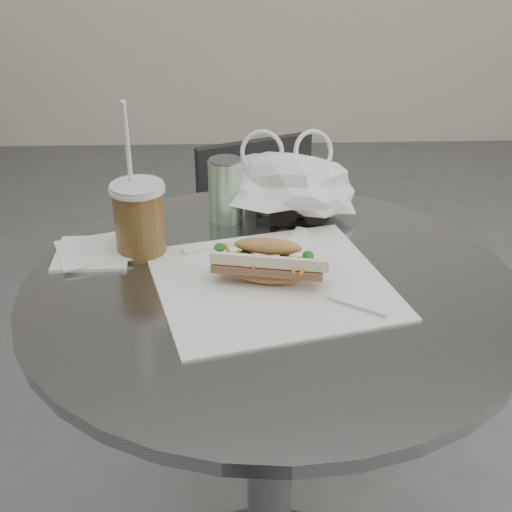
{
  "coord_description": "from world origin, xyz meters",
  "views": [
    {
      "loc": [
        -0.06,
        -0.73,
        1.28
      ],
      "look_at": [
        -0.02,
        0.2,
        0.79
      ],
      "focal_mm": 50.0,
      "sensor_mm": 36.0,
      "label": 1
    }
  ],
  "objects_px": {
    "cafe_table": "(270,423)",
    "sunglasses": "(300,216)",
    "chair_far": "(277,308)",
    "banh_mi": "(268,262)",
    "iced_coffee": "(139,218)",
    "drink_can": "(225,190)"
  },
  "relations": [
    {
      "from": "banh_mi",
      "to": "iced_coffee",
      "type": "relative_size",
      "value": 0.83
    },
    {
      "from": "banh_mi",
      "to": "drink_can",
      "type": "distance_m",
      "value": 0.24
    },
    {
      "from": "banh_mi",
      "to": "drink_can",
      "type": "height_order",
      "value": "drink_can"
    },
    {
      "from": "chair_far",
      "to": "iced_coffee",
      "type": "distance_m",
      "value": 0.72
    },
    {
      "from": "banh_mi",
      "to": "iced_coffee",
      "type": "bearing_deg",
      "value": 163.04
    },
    {
      "from": "sunglasses",
      "to": "drink_can",
      "type": "bearing_deg",
      "value": 163.45
    },
    {
      "from": "cafe_table",
      "to": "banh_mi",
      "type": "distance_m",
      "value": 0.31
    },
    {
      "from": "cafe_table",
      "to": "sunglasses",
      "type": "height_order",
      "value": "sunglasses"
    },
    {
      "from": "chair_far",
      "to": "drink_can",
      "type": "xyz_separation_m",
      "value": [
        -0.12,
        -0.36,
        0.47
      ]
    },
    {
      "from": "banh_mi",
      "to": "drink_can",
      "type": "xyz_separation_m",
      "value": [
        -0.06,
        0.23,
        0.02
      ]
    },
    {
      "from": "banh_mi",
      "to": "iced_coffee",
      "type": "height_order",
      "value": "iced_coffee"
    },
    {
      "from": "iced_coffee",
      "to": "drink_can",
      "type": "xyz_separation_m",
      "value": [
        0.14,
        0.12,
        -0.01
      ]
    },
    {
      "from": "banh_mi",
      "to": "cafe_table",
      "type": "bearing_deg",
      "value": -5.94
    },
    {
      "from": "drink_can",
      "to": "banh_mi",
      "type": "bearing_deg",
      "value": -74.56
    },
    {
      "from": "iced_coffee",
      "to": "chair_far",
      "type": "bearing_deg",
      "value": 61.69
    },
    {
      "from": "cafe_table",
      "to": "sunglasses",
      "type": "relative_size",
      "value": 7.02
    },
    {
      "from": "cafe_table",
      "to": "drink_can",
      "type": "distance_m",
      "value": 0.41
    },
    {
      "from": "chair_far",
      "to": "banh_mi",
      "type": "height_order",
      "value": "banh_mi"
    },
    {
      "from": "chair_far",
      "to": "banh_mi",
      "type": "relative_size",
      "value": 3.36
    },
    {
      "from": "cafe_table",
      "to": "drink_can",
      "type": "relative_size",
      "value": 6.65
    },
    {
      "from": "chair_far",
      "to": "drink_can",
      "type": "bearing_deg",
      "value": 49.35
    },
    {
      "from": "iced_coffee",
      "to": "banh_mi",
      "type": "bearing_deg",
      "value": -28.29
    }
  ]
}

